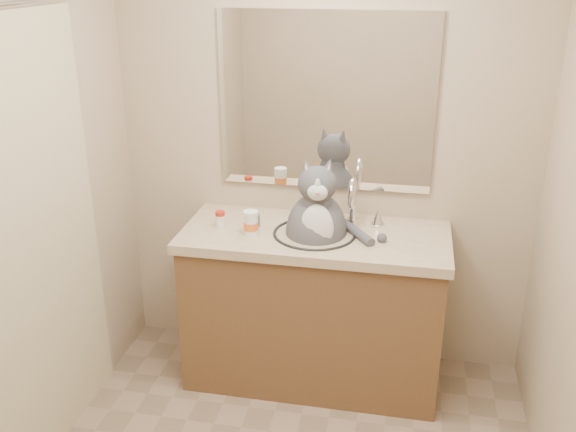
% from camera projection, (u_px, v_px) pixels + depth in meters
% --- Properties ---
extents(room, '(2.22, 2.52, 2.42)m').
position_uv_depth(room, '(273.00, 248.00, 2.20)').
color(room, gray).
rests_on(room, ground).
extents(vanity, '(1.34, 0.59, 1.12)m').
position_uv_depth(vanity, '(314.00, 303.00, 3.36)').
color(vanity, brown).
rests_on(vanity, ground).
extents(mirror, '(1.10, 0.02, 0.90)m').
position_uv_depth(mirror, '(325.00, 102.00, 3.23)').
color(mirror, white).
rests_on(mirror, room).
extents(shower_curtain, '(0.02, 1.30, 1.93)m').
position_uv_depth(shower_curtain, '(21.00, 255.00, 2.55)').
color(shower_curtain, '#C5B795').
rests_on(shower_curtain, ground).
extents(cat, '(0.48, 0.38, 0.61)m').
position_uv_depth(cat, '(317.00, 227.00, 3.18)').
color(cat, '#4E4E54').
rests_on(cat, vanity).
extents(pill_bottle_redcap, '(0.05, 0.05, 0.08)m').
position_uv_depth(pill_bottle_redcap, '(220.00, 219.00, 3.26)').
color(pill_bottle_redcap, white).
rests_on(pill_bottle_redcap, vanity).
extents(pill_bottle_orange, '(0.10, 0.10, 0.13)m').
position_uv_depth(pill_bottle_orange, '(251.00, 224.00, 3.16)').
color(pill_bottle_orange, white).
rests_on(pill_bottle_orange, vanity).
extents(grey_canister, '(0.04, 0.04, 0.06)m').
position_uv_depth(grey_canister, '(256.00, 221.00, 3.27)').
color(grey_canister, slate).
rests_on(grey_canister, vanity).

